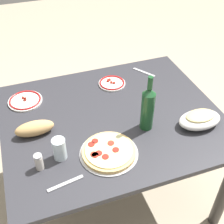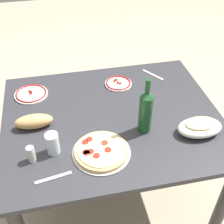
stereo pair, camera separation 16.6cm
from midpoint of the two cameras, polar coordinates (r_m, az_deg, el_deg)
name	(u,v)px [view 2 (the right image)]	position (r m, az deg, el deg)	size (l,w,h in m)	color
ground_plane	(112,190)	(2.21, 2.23, -14.81)	(8.00, 8.00, 0.00)	tan
dining_table	(112,130)	(1.76, 2.71, -3.56)	(1.22, 1.01, 0.71)	#2D2D33
pepperoni_pizza	(101,151)	(1.47, 1.19, -7.63)	(0.29, 0.29, 0.03)	#B7B7BC
baked_pasta_dish	(200,127)	(1.65, 19.28, -2.78)	(0.24, 0.15, 0.08)	white
wine_bottle	(146,111)	(1.53, 9.54, 0.10)	(0.07, 0.07, 0.32)	#194723
water_glass	(53,144)	(1.46, -8.11, -6.14)	(0.07, 0.07, 0.12)	silver
side_plate_near	(31,94)	(1.88, -12.80, 3.31)	(0.20, 0.20, 0.02)	white
side_plate_far	(118,83)	(1.92, 3.69, 5.40)	(0.17, 0.17, 0.02)	white
bread_loaf	(34,122)	(1.62, -11.93, -1.94)	(0.20, 0.09, 0.08)	tan
spice_shaker	(31,154)	(1.45, -12.05, -8.04)	(0.04, 0.04, 0.09)	silver
fork_left	(153,75)	(2.05, 10.15, 6.93)	(0.17, 0.02, 0.01)	#B7B7BC
fork_right	(53,178)	(1.40, -7.74, -12.54)	(0.17, 0.02, 0.01)	#B7B7BC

